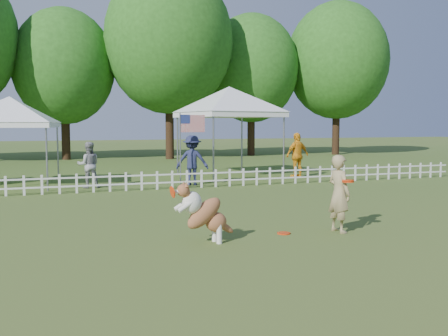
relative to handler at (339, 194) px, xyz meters
name	(u,v)px	position (x,y,z in m)	size (l,w,h in m)	color
ground	(269,232)	(-1.27, 0.48, -0.76)	(120.00, 120.00, 0.00)	#2E571B
picket_fence	(180,180)	(-1.27, 7.48, -0.46)	(22.00, 0.08, 0.60)	silver
handler	(339,194)	(0.00, 0.00, 0.00)	(0.55, 0.36, 1.52)	tan
dog	(205,213)	(-2.75, -0.05, -0.21)	(1.06, 0.35, 1.10)	brown
frisbee_on_turf	(284,233)	(-1.08, 0.21, -0.75)	(0.26, 0.26, 0.02)	red
canopy_tent_left	(11,143)	(-6.47, 9.78, 0.72)	(2.87, 2.87, 2.97)	white
canopy_tent_right	(229,133)	(1.63, 10.67, 1.01)	(3.43, 3.43, 3.54)	white
flag_pole	(180,151)	(-1.17, 7.76, 0.48)	(0.95, 0.10, 2.48)	gray
spectator_a	(89,165)	(-4.05, 8.68, 0.01)	(0.74, 0.58, 1.53)	gray
spectator_b	(192,160)	(-0.60, 8.30, 0.10)	(1.11, 0.64, 1.72)	#222749
spectator_c	(297,155)	(4.00, 9.28, 0.13)	(1.04, 0.43, 1.78)	orange
tree_center_left	(64,77)	(-4.27, 22.98, 4.14)	(6.00, 6.00, 9.80)	#245719
tree_center_right	(169,54)	(1.73, 21.48, 5.54)	(7.60, 7.60, 12.60)	#245719
tree_right	(251,78)	(7.73, 22.98, 4.44)	(6.20, 6.20, 10.40)	#245719
tree_far_right	(337,72)	(13.73, 21.98, 4.94)	(7.00, 7.00, 11.40)	#245719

